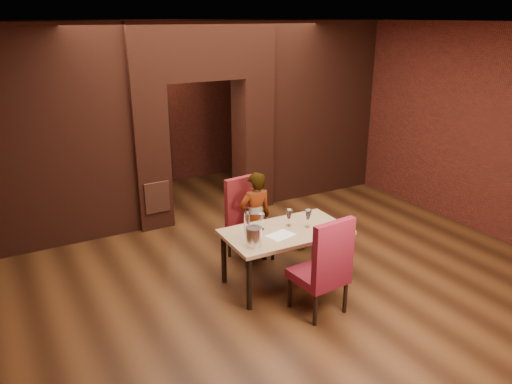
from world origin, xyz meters
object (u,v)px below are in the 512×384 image
(chair_far, at_px, (251,221))
(wine_bucket, at_px, (254,237))
(chair_near, at_px, (319,264))
(water_bottle, at_px, (247,223))
(potted_plant, at_px, (299,233))
(dining_table, at_px, (285,256))
(wine_glass_a, at_px, (261,222))
(wine_glass_c, at_px, (308,219))
(wine_glass_b, at_px, (289,218))
(person_seated, at_px, (255,217))

(chair_far, xyz_separation_m, wine_bucket, (-0.51, -0.99, 0.27))
(chair_near, bearing_deg, water_bottle, -66.03)
(chair_near, xyz_separation_m, potted_plant, (0.76, 1.50, -0.36))
(dining_table, relative_size, wine_bucket, 6.66)
(wine_glass_a, bearing_deg, wine_bucket, -130.89)
(wine_glass_a, distance_m, water_bottle, 0.25)
(dining_table, xyz_separation_m, wine_glass_a, (-0.25, 0.18, 0.47))
(wine_glass_c, bearing_deg, wine_glass_b, 140.88)
(chair_near, relative_size, potted_plant, 2.56)
(dining_table, bearing_deg, water_bottle, 169.01)
(dining_table, xyz_separation_m, wine_glass_c, (0.30, -0.05, 0.48))
(dining_table, height_order, wine_glass_b, wine_glass_b)
(wine_bucket, distance_m, potted_plant, 1.72)
(dining_table, relative_size, water_bottle, 4.93)
(chair_near, relative_size, wine_glass_b, 5.44)
(person_seated, height_order, wine_glass_b, person_seated)
(person_seated, height_order, wine_glass_c, person_seated)
(dining_table, height_order, water_bottle, water_bottle)
(wine_glass_c, height_order, water_bottle, water_bottle)
(water_bottle, xyz_separation_m, potted_plant, (1.22, 0.65, -0.65))
(chair_far, bearing_deg, person_seated, -81.64)
(water_bottle, bearing_deg, wine_bucket, -103.98)
(chair_far, height_order, potted_plant, chair_far)
(water_bottle, bearing_deg, person_seated, 52.81)
(wine_glass_b, bearing_deg, wine_glass_c, -39.12)
(dining_table, relative_size, potted_plant, 3.32)
(chair_far, height_order, wine_glass_b, chair_far)
(wine_glass_c, xyz_separation_m, potted_plant, (0.43, 0.81, -0.61))
(wine_glass_b, relative_size, wine_glass_c, 0.95)
(chair_near, xyz_separation_m, wine_bucket, (-0.54, 0.55, 0.25))
(dining_table, xyz_separation_m, person_seated, (-0.03, 0.72, 0.29))
(wine_glass_b, xyz_separation_m, potted_plant, (0.62, 0.66, -0.60))
(person_seated, distance_m, potted_plant, 0.87)
(chair_near, distance_m, potted_plant, 1.72)
(wine_glass_a, relative_size, wine_glass_c, 0.93)
(person_seated, distance_m, wine_glass_c, 0.86)
(wine_glass_a, height_order, wine_glass_b, wine_glass_b)
(person_seated, height_order, water_bottle, person_seated)
(wine_glass_a, bearing_deg, wine_glass_b, -11.59)
(dining_table, xyz_separation_m, wine_glass_b, (0.11, 0.10, 0.47))
(chair_near, bearing_deg, wine_glass_a, -80.92)
(wine_glass_b, distance_m, wine_bucket, 0.74)
(dining_table, bearing_deg, chair_far, 95.92)
(dining_table, bearing_deg, potted_plant, 48.08)
(wine_glass_a, xyz_separation_m, wine_glass_c, (0.55, -0.23, 0.01))
(water_bottle, bearing_deg, wine_glass_a, 14.91)
(person_seated, height_order, wine_bucket, person_seated)
(wine_glass_c, bearing_deg, water_bottle, 168.36)
(chair_far, height_order, wine_glass_c, chair_far)
(person_seated, distance_m, wine_glass_a, 0.61)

